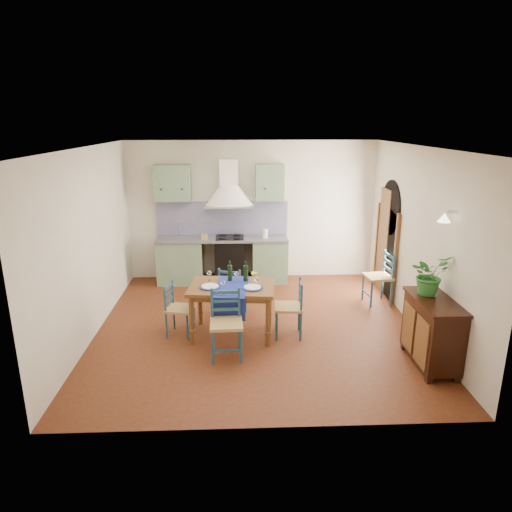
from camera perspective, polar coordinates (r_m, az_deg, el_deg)
The scene contains 13 objects.
floor at distance 7.37m, azimuth 0.13°, elevation -8.84°, with size 5.00×5.00×0.00m, color #461C0F.
back_wall at distance 9.19m, azimuth -3.42°, elevation 3.25°, with size 5.00×0.96×2.80m.
right_wall at distance 7.69m, azimuth 18.97°, elevation 1.92°, with size 0.26×5.00×2.80m.
left_wall at distance 7.23m, azimuth -20.08°, elevation 1.43°, with size 0.04×5.00×2.80m, color silver.
ceiling at distance 6.67m, azimuth 0.15°, elevation 13.50°, with size 5.00×5.00×0.01m, color white.
dining_table at distance 6.85m, azimuth -2.99°, elevation -4.44°, with size 1.33×1.02×1.12m.
chair_near at distance 6.34m, azimuth -3.75°, elevation -8.39°, with size 0.46×0.46×0.95m.
chair_far at distance 7.60m, azimuth -2.99°, elevation -4.35°, with size 0.51×0.51×0.88m.
chair_left at distance 7.05m, azimuth -9.71°, elevation -6.54°, with size 0.46×0.46×0.82m.
chair_right at distance 6.94m, azimuth 4.35°, elevation -6.44°, with size 0.44×0.44×0.88m.
chair_spare at distance 8.43m, azimuth 15.21°, elevation -2.56°, with size 0.49×0.49×0.94m.
sideboard at distance 6.53m, azimuth 21.13°, elevation -8.60°, with size 0.50×1.05×0.94m.
potted_plant at distance 6.45m, azimuth 20.85°, elevation -2.18°, with size 0.49×0.43×0.55m, color #29712E.
Camera 1 is at (-0.29, -6.65, 3.16)m, focal length 32.00 mm.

